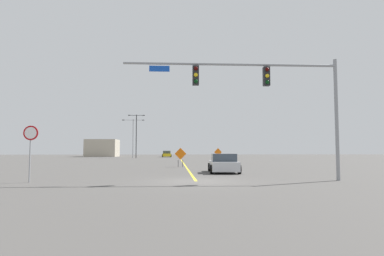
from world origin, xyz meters
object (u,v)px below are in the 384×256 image
at_px(car_silver_far, 224,164).
at_px(traffic_signal_assembly, 266,87).
at_px(construction_sign_right_shoulder, 180,155).
at_px(construction_sign_median_near, 218,153).
at_px(stop_sign, 30,142).
at_px(street_lamp_near_right, 136,133).
at_px(car_yellow_approaching, 167,154).
at_px(street_lamp_mid_right, 133,135).

bearing_deg(car_silver_far, traffic_signal_assembly, -78.28).
height_order(construction_sign_right_shoulder, car_silver_far, construction_sign_right_shoulder).
bearing_deg(construction_sign_median_near, construction_sign_right_shoulder, -110.40).
height_order(construction_sign_median_near, construction_sign_right_shoulder, construction_sign_median_near).
height_order(stop_sign, construction_sign_median_near, stop_sign).
bearing_deg(car_silver_far, street_lamp_near_right, 105.02).
distance_m(construction_sign_right_shoulder, car_yellow_approaching, 44.75).
height_order(traffic_signal_assembly, car_silver_far, traffic_signal_assembly).
bearing_deg(car_silver_far, construction_sign_right_shoulder, 110.36).
height_order(traffic_signal_assembly, stop_sign, traffic_signal_assembly).
height_order(street_lamp_mid_right, car_silver_far, street_lamp_mid_right).
distance_m(traffic_signal_assembly, car_yellow_approaching, 59.99).
height_order(street_lamp_mid_right, car_yellow_approaching, street_lamp_mid_right).
xyz_separation_m(street_lamp_near_right, car_yellow_approaching, (5.93, 10.59, -4.51)).
relative_size(construction_sign_right_shoulder, car_silver_far, 0.44).
height_order(construction_sign_right_shoulder, car_yellow_approaching, construction_sign_right_shoulder).
bearing_deg(street_lamp_near_right, traffic_signal_assembly, -75.42).
xyz_separation_m(stop_sign, car_silver_far, (11.11, 6.72, -1.42)).
relative_size(street_lamp_mid_right, car_silver_far, 1.87).
xyz_separation_m(street_lamp_mid_right, car_silver_far, (12.16, -43.77, -4.19)).
distance_m(street_lamp_near_right, car_yellow_approaching, 12.95).
distance_m(street_lamp_mid_right, car_silver_far, 45.63).
distance_m(traffic_signal_assembly, construction_sign_right_shoulder, 15.89).
height_order(street_lamp_mid_right, construction_sign_right_shoulder, street_lamp_mid_right).
height_order(traffic_signal_assembly, car_yellow_approaching, traffic_signal_assembly).
xyz_separation_m(car_silver_far, car_yellow_approaching, (-5.41, 52.84, 0.03)).
bearing_deg(street_lamp_near_right, car_silver_far, -74.98).
bearing_deg(traffic_signal_assembly, car_silver_far, 101.72).
xyz_separation_m(stop_sign, construction_sign_right_shoulder, (8.08, 14.88, -0.87)).
height_order(street_lamp_mid_right, construction_sign_median_near, street_lamp_mid_right).
height_order(construction_sign_median_near, car_yellow_approaching, construction_sign_median_near).
relative_size(street_lamp_near_right, car_yellow_approaching, 2.06).
bearing_deg(construction_sign_right_shoulder, car_yellow_approaching, 93.05).
xyz_separation_m(street_lamp_mid_right, street_lamp_near_right, (0.83, -1.52, 0.34)).
bearing_deg(construction_sign_right_shoulder, street_lamp_near_right, 103.69).
bearing_deg(street_lamp_mid_right, construction_sign_right_shoulder, -75.61).
bearing_deg(street_lamp_mid_right, street_lamp_near_right, -61.42).
relative_size(traffic_signal_assembly, car_yellow_approaching, 2.75).
relative_size(traffic_signal_assembly, stop_sign, 4.03).
bearing_deg(stop_sign, street_lamp_near_right, 90.27).
height_order(stop_sign, car_yellow_approaching, stop_sign).
xyz_separation_m(traffic_signal_assembly, construction_sign_right_shoulder, (-4.40, 14.75, -3.93)).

